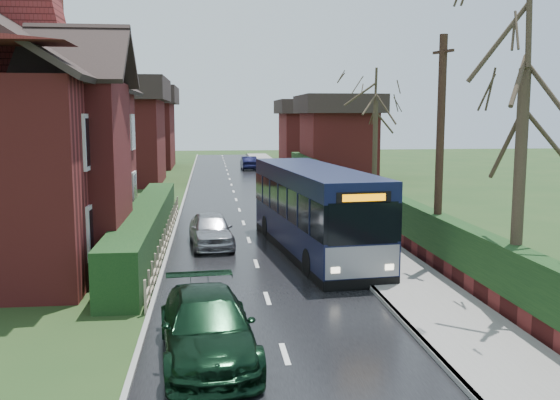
{
  "coord_description": "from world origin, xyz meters",
  "views": [
    {
      "loc": [
        -1.49,
        -18.35,
        4.97
      ],
      "look_at": [
        1.1,
        4.66,
        1.8
      ],
      "focal_mm": 40.0,
      "sensor_mm": 36.0,
      "label": 1
    }
  ],
  "objects": [
    {
      "name": "car_distant",
      "position": [
        2.0,
        38.36,
        0.62
      ],
      "size": [
        1.39,
        3.77,
        1.23
      ],
      "primitive_type": "imported",
      "rotation": [
        0.0,
        0.0,
        3.16
      ],
      "color": "black",
      "rests_on": "ground"
    },
    {
      "name": "right_wall_hedge",
      "position": [
        5.8,
        10.0,
        1.02
      ],
      "size": [
        0.6,
        50.0,
        1.8
      ],
      "color": "maroon",
      "rests_on": "ground"
    },
    {
      "name": "bus_stop_sign",
      "position": [
        3.2,
        5.18,
        1.97
      ],
      "size": [
        0.2,
        0.45,
        2.99
      ],
      "rotation": [
        0.0,
        0.0,
        -0.32
      ],
      "color": "slate",
      "rests_on": "ground"
    },
    {
      "name": "car_silver",
      "position": [
        -1.5,
        5.04,
        0.65
      ],
      "size": [
        1.88,
        3.93,
        1.3
      ],
      "primitive_type": "imported",
      "rotation": [
        0.0,
        0.0,
        0.09
      ],
      "color": "#B3B3B8",
      "rests_on": "ground"
    },
    {
      "name": "kerb_right",
      "position": [
        3.05,
        10.0,
        0.07
      ],
      "size": [
        0.12,
        100.0,
        0.14
      ],
      "primitive_type": "cube",
      "color": "gray",
      "rests_on": "ground"
    },
    {
      "name": "tree_right_far",
      "position": [
        9.0,
        20.6,
        6.24
      ],
      "size": [
        4.33,
        4.33,
        8.36
      ],
      "color": "#342A1F",
      "rests_on": "ground"
    },
    {
      "name": "pavement",
      "position": [
        4.25,
        10.0,
        0.07
      ],
      "size": [
        2.5,
        100.0,
        0.14
      ],
      "primitive_type": "cube",
      "color": "slate",
      "rests_on": "ground"
    },
    {
      "name": "front_hedge",
      "position": [
        -3.9,
        5.0,
        0.8
      ],
      "size": [
        1.2,
        16.0,
        1.6
      ],
      "primitive_type": "cube",
      "color": "black",
      "rests_on": "ground"
    },
    {
      "name": "bus",
      "position": [
        2.2,
        3.53,
        1.53
      ],
      "size": [
        3.45,
        10.39,
        3.1
      ],
      "rotation": [
        0.0,
        0.0,
        0.11
      ],
      "color": "black",
      "rests_on": "ground"
    },
    {
      "name": "tree_house_side",
      "position": [
        -9.7,
        10.0,
        6.62
      ],
      "size": [
        3.9,
        3.9,
        8.86
      ],
      "color": "#3C2C23",
      "rests_on": "ground"
    },
    {
      "name": "brick_house",
      "position": [
        -8.73,
        4.78,
        4.38
      ],
      "size": [
        9.3,
        14.6,
        10.3
      ],
      "color": "maroon",
      "rests_on": "ground"
    },
    {
      "name": "car_green",
      "position": [
        -1.6,
        -5.99,
        0.66
      ],
      "size": [
        2.26,
        4.72,
        1.33
      ],
      "primitive_type": "imported",
      "rotation": [
        0.0,
        0.0,
        0.09
      ],
      "color": "black",
      "rests_on": "ground"
    },
    {
      "name": "road",
      "position": [
        0.0,
        10.0,
        0.01
      ],
      "size": [
        6.0,
        100.0,
        0.02
      ],
      "primitive_type": "cube",
      "color": "black",
      "rests_on": "ground"
    },
    {
      "name": "tree_right_near",
      "position": [
        6.0,
        -4.0,
        6.47
      ],
      "size": [
        4.01,
        4.01,
        8.67
      ],
      "color": "#33291E",
      "rests_on": "ground"
    },
    {
      "name": "kerb_left",
      "position": [
        -3.05,
        10.0,
        0.05
      ],
      "size": [
        0.12,
        100.0,
        0.1
      ],
      "primitive_type": "cube",
      "color": "gray",
      "rests_on": "ground"
    },
    {
      "name": "picket_fence",
      "position": [
        -3.15,
        5.0,
        0.45
      ],
      "size": [
        0.1,
        16.0,
        0.9
      ],
      "primitive_type": null,
      "color": "gray",
      "rests_on": "ground"
    },
    {
      "name": "ground",
      "position": [
        0.0,
        0.0,
        0.0
      ],
      "size": [
        140.0,
        140.0,
        0.0
      ],
      "primitive_type": "plane",
      "color": "#2D421C",
      "rests_on": "ground"
    },
    {
      "name": "telegraph_pole",
      "position": [
        5.78,
        0.77,
        3.77
      ],
      "size": [
        0.36,
        0.94,
        7.45
      ],
      "rotation": [
        0.0,
        0.0,
        0.3
      ],
      "color": "black",
      "rests_on": "ground"
    }
  ]
}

